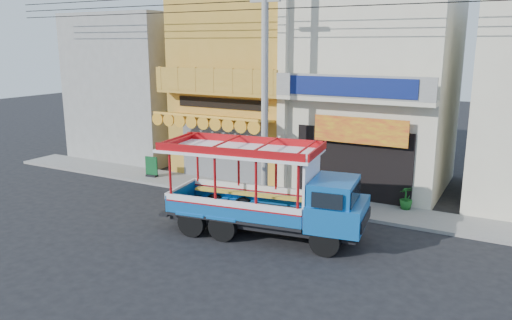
{
  "coord_description": "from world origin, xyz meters",
  "views": [
    {
      "loc": [
        7.7,
        -13.35,
        6.07
      ],
      "look_at": [
        -0.94,
        2.5,
        1.86
      ],
      "focal_mm": 35.0,
      "sensor_mm": 36.0,
      "label": 1
    }
  ],
  "objects_px": {
    "songthaew_truck": "(278,194)",
    "green_sign": "(152,168)",
    "potted_plant_c": "(406,198)",
    "potted_plant_a": "(335,194)",
    "utility_pole": "(268,73)"
  },
  "relations": [
    {
      "from": "songthaew_truck",
      "to": "green_sign",
      "type": "xyz_separation_m",
      "value": [
        -8.24,
        3.64,
        -0.96
      ]
    },
    {
      "from": "potted_plant_c",
      "to": "potted_plant_a",
      "type": "bearing_deg",
      "value": -30.21
    },
    {
      "from": "utility_pole",
      "to": "potted_plant_a",
      "type": "bearing_deg",
      "value": 14.78
    },
    {
      "from": "utility_pole",
      "to": "potted_plant_c",
      "type": "xyz_separation_m",
      "value": [
        5.01,
        1.4,
        -4.49
      ]
    },
    {
      "from": "songthaew_truck",
      "to": "potted_plant_a",
      "type": "distance_m",
      "value": 3.93
    },
    {
      "from": "potted_plant_a",
      "to": "potted_plant_c",
      "type": "xyz_separation_m",
      "value": [
        2.49,
        0.73,
        -0.0
      ]
    },
    {
      "from": "green_sign",
      "to": "potted_plant_c",
      "type": "relative_size",
      "value": 1.09
    },
    {
      "from": "utility_pole",
      "to": "potted_plant_a",
      "type": "relative_size",
      "value": 32.71
    },
    {
      "from": "songthaew_truck",
      "to": "green_sign",
      "type": "bearing_deg",
      "value": 156.16
    },
    {
      "from": "utility_pole",
      "to": "green_sign",
      "type": "relative_size",
      "value": 30.02
    },
    {
      "from": "utility_pole",
      "to": "green_sign",
      "type": "bearing_deg",
      "value": 175.17
    },
    {
      "from": "utility_pole",
      "to": "songthaew_truck",
      "type": "bearing_deg",
      "value": -57.78
    },
    {
      "from": "utility_pole",
      "to": "potted_plant_c",
      "type": "height_order",
      "value": "utility_pole"
    },
    {
      "from": "potted_plant_a",
      "to": "potted_plant_c",
      "type": "relative_size",
      "value": 1.0
    },
    {
      "from": "utility_pole",
      "to": "potted_plant_a",
      "type": "distance_m",
      "value": 5.19
    }
  ]
}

